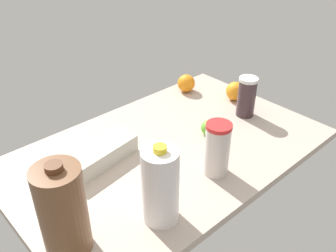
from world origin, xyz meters
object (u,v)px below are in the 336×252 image
(shaker_bottle, at_px, (247,97))
(lime_by_jug, at_px, (208,128))
(egg_carton, at_px, (100,155))
(orange_near_front, at_px, (186,83))
(milk_jug, at_px, (160,186))
(chocolate_milk_jug, at_px, (63,211))
(orange_beside_bowl, at_px, (235,91))
(tumbler_cup, at_px, (217,149))

(shaker_bottle, xyz_separation_m, lime_by_jug, (0.23, -0.00, -0.06))
(egg_carton, distance_m, orange_near_front, 0.66)
(milk_jug, xyz_separation_m, egg_carton, (-0.02, -0.35, -0.09))
(milk_jug, xyz_separation_m, shaker_bottle, (-0.67, -0.21, -0.03))
(shaker_bottle, bearing_deg, milk_jug, 17.19)
(milk_jug, height_order, egg_carton, milk_jug)
(chocolate_milk_jug, bearing_deg, milk_jug, 161.38)
(egg_carton, bearing_deg, lime_by_jug, 154.08)
(orange_beside_bowl, height_order, lime_by_jug, orange_beside_bowl)
(shaker_bottle, height_order, orange_near_front, shaker_bottle)
(orange_beside_bowl, bearing_deg, orange_near_front, -63.18)
(orange_near_front, bearing_deg, tumbler_cup, 54.70)
(milk_jug, bearing_deg, lime_by_jug, -154.40)
(orange_beside_bowl, distance_m, orange_near_front, 0.24)
(shaker_bottle, height_order, tumbler_cup, tumbler_cup)
(egg_carton, height_order, tumbler_cup, tumbler_cup)
(egg_carton, distance_m, tumbler_cup, 0.42)
(egg_carton, bearing_deg, milk_jug, 79.14)
(chocolate_milk_jug, bearing_deg, orange_near_front, -153.24)
(shaker_bottle, xyz_separation_m, chocolate_milk_jug, (0.93, 0.12, 0.05))
(shaker_bottle, relative_size, orange_near_front, 2.08)
(egg_carton, bearing_deg, tumbler_cup, 121.98)
(tumbler_cup, bearing_deg, chocolate_milk_jug, -5.83)
(shaker_bottle, distance_m, tumbler_cup, 0.43)
(shaker_bottle, distance_m, orange_near_front, 0.34)
(chocolate_milk_jug, xyz_separation_m, orange_beside_bowl, (-1.01, -0.24, -0.09))
(egg_carton, xyz_separation_m, chocolate_milk_jug, (0.27, 0.26, 0.10))
(tumbler_cup, relative_size, chocolate_milk_jug, 0.68)
(milk_jug, distance_m, egg_carton, 0.36)
(shaker_bottle, relative_size, lime_by_jug, 2.86)
(tumbler_cup, distance_m, orange_near_front, 0.63)
(milk_jug, bearing_deg, tumbler_cup, -173.56)
(chocolate_milk_jug, bearing_deg, orange_beside_bowl, -166.59)
(shaker_bottle, xyz_separation_m, orange_beside_bowl, (-0.08, -0.12, -0.05))
(orange_beside_bowl, distance_m, lime_by_jug, 0.33)
(orange_near_front, xyz_separation_m, lime_by_jug, (0.20, 0.33, -0.01))
(tumbler_cup, bearing_deg, shaker_bottle, -155.72)
(milk_jug, distance_m, orange_near_front, 0.84)
(milk_jug, distance_m, lime_by_jug, 0.50)
(shaker_bottle, bearing_deg, orange_near_front, -84.89)
(orange_near_front, bearing_deg, shaker_bottle, 95.11)
(tumbler_cup, height_order, lime_by_jug, tumbler_cup)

